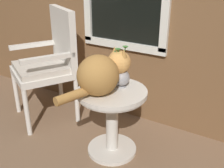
{
  "coord_description": "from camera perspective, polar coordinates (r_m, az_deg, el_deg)",
  "views": [
    {
      "loc": [
        1.19,
        -1.38,
        1.41
      ],
      "look_at": [
        0.23,
        0.16,
        0.6
      ],
      "focal_mm": 43.1,
      "sensor_mm": 36.0,
      "label": 1
    }
  ],
  "objects": [
    {
      "name": "ground_plane",
      "position": [
        2.3,
        -7.3,
        -13.94
      ],
      "size": [
        6.0,
        6.0,
        0.0
      ],
      "primitive_type": "plane",
      "color": "#7F6047"
    },
    {
      "name": "pewter_vase_with_ivy",
      "position": [
        2.03,
        2.0,
        1.86
      ],
      "size": [
        0.13,
        0.13,
        0.32
      ],
      "color": "#99999E",
      "rests_on": "wicker_side_table"
    },
    {
      "name": "wicker_chair",
      "position": [
        2.61,
        -13.06,
        4.95
      ],
      "size": [
        0.7,
        0.7,
        1.06
      ],
      "color": "silver",
      "rests_on": "ground_plane"
    },
    {
      "name": "cat",
      "position": [
        1.9,
        -2.34,
        2.26
      ],
      "size": [
        0.37,
        0.63,
        0.31
      ],
      "color": "#AD7A3D",
      "rests_on": "wicker_side_table"
    },
    {
      "name": "wicker_side_table",
      "position": [
        2.08,
        0.0,
        -5.47
      ],
      "size": [
        0.53,
        0.53,
        0.55
      ],
      "color": "silver",
      "rests_on": "ground_plane"
    }
  ]
}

